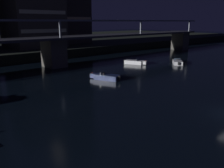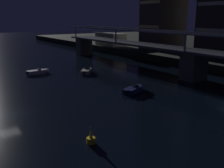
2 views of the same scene
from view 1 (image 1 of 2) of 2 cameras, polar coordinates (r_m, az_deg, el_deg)
name	(u,v)px [view 1 (image 1 of 2)]	position (r m, az deg, el deg)	size (l,w,h in m)	color
river_bridge	(53,44)	(49.96, -13.80, 9.16)	(98.49, 6.40, 9.38)	#4C4944
tower_central	(31,3)	(69.63, -18.68, 17.81)	(13.33, 13.19, 23.26)	#423D38
speedboat_near_center	(135,62)	(52.63, 5.47, 5.23)	(3.20, 5.03, 1.16)	silver
speedboat_near_right	(106,77)	(38.18, -1.51, 1.68)	(3.15, 5.06, 1.16)	#19234C
speedboat_mid_right	(177,62)	(54.24, 15.34, 5.05)	(4.61, 4.12, 1.16)	silver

